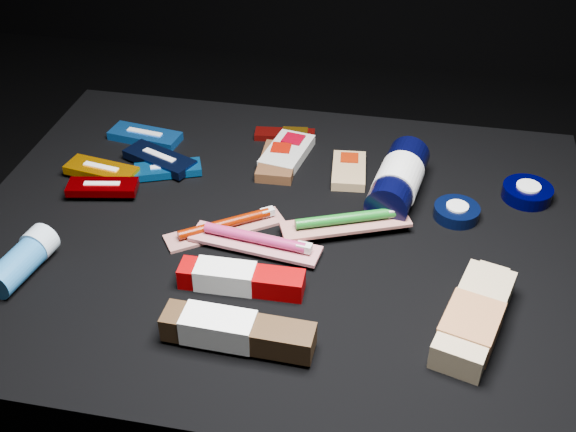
% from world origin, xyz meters
% --- Properties ---
extents(ground, '(3.00, 3.00, 0.00)m').
position_xyz_m(ground, '(0.00, 0.00, 0.00)').
color(ground, black).
rests_on(ground, ground).
extents(cloth_table, '(0.98, 0.78, 0.40)m').
position_xyz_m(cloth_table, '(0.00, 0.00, 0.20)').
color(cloth_table, black).
rests_on(cloth_table, ground).
extents(luna_bar_0, '(0.14, 0.07, 0.02)m').
position_xyz_m(luna_bar_0, '(-0.30, 0.22, 0.41)').
color(luna_bar_0, blue).
rests_on(luna_bar_0, cloth_table).
extents(luna_bar_1, '(0.12, 0.08, 0.02)m').
position_xyz_m(luna_bar_1, '(-0.22, 0.12, 0.41)').
color(luna_bar_1, '#0B56A1').
rests_on(luna_bar_1, cloth_table).
extents(luna_bar_2, '(0.14, 0.10, 0.02)m').
position_xyz_m(luna_bar_2, '(-0.24, 0.14, 0.41)').
color(luna_bar_2, black).
rests_on(luna_bar_2, cloth_table).
extents(luna_bar_3, '(0.13, 0.07, 0.02)m').
position_xyz_m(luna_bar_3, '(-0.33, 0.08, 0.41)').
color(luna_bar_3, orange).
rests_on(luna_bar_3, cloth_table).
extents(luna_bar_4, '(0.12, 0.06, 0.02)m').
position_xyz_m(luna_bar_4, '(-0.30, 0.03, 0.42)').
color(luna_bar_4, '#6C0002').
rests_on(luna_bar_4, cloth_table).
extents(clif_bar_0, '(0.07, 0.12, 0.02)m').
position_xyz_m(clif_bar_0, '(-0.04, 0.18, 0.41)').
color(clif_bar_0, '#4B2C18').
rests_on(clif_bar_0, cloth_table).
extents(clif_bar_1, '(0.09, 0.13, 0.02)m').
position_xyz_m(clif_bar_1, '(-0.03, 0.22, 0.41)').
color(clif_bar_1, '#AEAEA7').
rests_on(clif_bar_1, cloth_table).
extents(clif_bar_2, '(0.07, 0.11, 0.02)m').
position_xyz_m(clif_bar_2, '(0.09, 0.18, 0.41)').
color(clif_bar_2, '#A38358').
rests_on(clif_bar_2, cloth_table).
extents(power_bar, '(0.11, 0.05, 0.01)m').
position_xyz_m(power_bar, '(-0.04, 0.28, 0.41)').
color(power_bar, maroon).
rests_on(power_bar, cloth_table).
extents(lotion_bottle, '(0.10, 0.23, 0.07)m').
position_xyz_m(lotion_bottle, '(0.18, 0.12, 0.44)').
color(lotion_bottle, black).
rests_on(lotion_bottle, cloth_table).
extents(cream_tin_upper, '(0.08, 0.08, 0.03)m').
position_xyz_m(cream_tin_upper, '(0.39, 0.16, 0.41)').
color(cream_tin_upper, black).
rests_on(cream_tin_upper, cloth_table).
extents(cream_tin_lower, '(0.07, 0.07, 0.02)m').
position_xyz_m(cream_tin_lower, '(0.27, 0.09, 0.41)').
color(cream_tin_lower, black).
rests_on(cream_tin_lower, cloth_table).
extents(bodywash_bottle, '(0.11, 0.20, 0.04)m').
position_xyz_m(bodywash_bottle, '(0.30, -0.16, 0.42)').
color(bodywash_bottle, tan).
rests_on(bodywash_bottle, cloth_table).
extents(deodorant_stick, '(0.07, 0.12, 0.05)m').
position_xyz_m(deodorant_stick, '(-0.34, -0.17, 0.42)').
color(deodorant_stick, '#2468A6').
rests_on(deodorant_stick, cloth_table).
extents(toothbrush_pack_0, '(0.18, 0.14, 0.02)m').
position_xyz_m(toothbrush_pack_0, '(-0.08, -0.02, 0.41)').
color(toothbrush_pack_0, '#ADA6A2').
rests_on(toothbrush_pack_0, cloth_table).
extents(toothbrush_pack_1, '(0.21, 0.07, 0.02)m').
position_xyz_m(toothbrush_pack_1, '(-0.02, -0.05, 0.42)').
color(toothbrush_pack_1, beige).
rests_on(toothbrush_pack_1, cloth_table).
extents(toothbrush_pack_2, '(0.20, 0.12, 0.02)m').
position_xyz_m(toothbrush_pack_2, '(0.11, 0.01, 0.42)').
color(toothbrush_pack_2, '#B9B0AC').
rests_on(toothbrush_pack_2, cloth_table).
extents(toothpaste_carton_red, '(0.18, 0.04, 0.03)m').
position_xyz_m(toothpaste_carton_red, '(-0.03, -0.14, 0.42)').
color(toothpaste_carton_red, '#870002').
rests_on(toothpaste_carton_red, cloth_table).
extents(toothpaste_carton_green, '(0.20, 0.05, 0.04)m').
position_xyz_m(toothpaste_carton_green, '(-0.01, -0.25, 0.42)').
color(toothpaste_carton_green, '#362312').
rests_on(toothpaste_carton_green, cloth_table).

